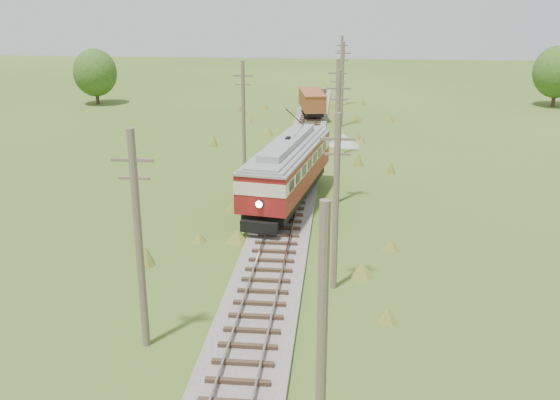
# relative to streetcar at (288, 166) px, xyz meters

# --- Properties ---
(railbed_main) EXTENTS (3.60, 96.00, 0.57)m
(railbed_main) POSITION_rel_streetcar_xyz_m (0.00, 3.99, -2.62)
(railbed_main) COLOR #605B54
(railbed_main) RESTS_ON ground
(streetcar) EXTENTS (5.21, 13.63, 6.16)m
(streetcar) POSITION_rel_streetcar_xyz_m (0.00, 0.00, 0.00)
(streetcar) COLOR black
(streetcar) RESTS_ON ground
(gondola) EXTENTS (3.61, 7.68, 2.45)m
(gondola) POSITION_rel_streetcar_xyz_m (0.00, 31.56, -0.93)
(gondola) COLOR black
(gondola) RESTS_ON ground
(gravel_pile) EXTENTS (3.02, 3.20, 1.10)m
(gravel_pile) POSITION_rel_streetcar_xyz_m (3.75, 18.19, -2.30)
(gravel_pile) COLOR gray
(gravel_pile) RESTS_ON ground
(utility_pole_r_1) EXTENTS (0.30, 0.30, 8.80)m
(utility_pole_r_1) POSITION_rel_streetcar_xyz_m (3.10, -25.01, 1.59)
(utility_pole_r_1) COLOR brown
(utility_pole_r_1) RESTS_ON ground
(utility_pole_r_2) EXTENTS (1.60, 0.30, 8.60)m
(utility_pole_r_2) POSITION_rel_streetcar_xyz_m (3.30, -12.01, 1.61)
(utility_pole_r_2) COLOR brown
(utility_pole_r_2) RESTS_ON ground
(utility_pole_r_3) EXTENTS (1.60, 0.30, 9.00)m
(utility_pole_r_3) POSITION_rel_streetcar_xyz_m (3.20, 0.99, 1.81)
(utility_pole_r_3) COLOR brown
(utility_pole_r_3) RESTS_ON ground
(utility_pole_r_4) EXTENTS (1.60, 0.30, 8.40)m
(utility_pole_r_4) POSITION_rel_streetcar_xyz_m (3.00, 13.99, 1.51)
(utility_pole_r_4) COLOR brown
(utility_pole_r_4) RESTS_ON ground
(utility_pole_r_5) EXTENTS (1.60, 0.30, 8.90)m
(utility_pole_r_5) POSITION_rel_streetcar_xyz_m (3.40, 26.99, 1.76)
(utility_pole_r_5) COLOR brown
(utility_pole_r_5) RESTS_ON ground
(utility_pole_r_6) EXTENTS (1.60, 0.30, 8.70)m
(utility_pole_r_6) POSITION_rel_streetcar_xyz_m (3.20, 39.99, 1.66)
(utility_pole_r_6) COLOR brown
(utility_pole_r_6) RESTS_ON ground
(utility_pole_l_a) EXTENTS (1.60, 0.30, 9.00)m
(utility_pole_l_a) POSITION_rel_streetcar_xyz_m (-4.20, -18.01, 1.81)
(utility_pole_l_a) COLOR brown
(utility_pole_l_a) RESTS_ON ground
(utility_pole_l_b) EXTENTS (1.60, 0.30, 8.60)m
(utility_pole_l_b) POSITION_rel_streetcar_xyz_m (-4.50, 9.99, 1.61)
(utility_pole_l_b) COLOR brown
(utility_pole_l_b) RESTS_ON ground
(tree_mid_a) EXTENTS (5.46, 5.46, 7.03)m
(tree_mid_a) POSITION_rel_streetcar_xyz_m (-28.00, 37.99, 1.21)
(tree_mid_a) COLOR #38281C
(tree_mid_a) RESTS_ON ground
(tree_mid_b) EXTENTS (5.88, 5.88, 7.57)m
(tree_mid_b) POSITION_rel_streetcar_xyz_m (30.00, 41.99, 1.52)
(tree_mid_b) COLOR #38281C
(tree_mid_b) RESTS_ON ground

